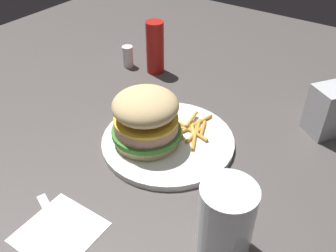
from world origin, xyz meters
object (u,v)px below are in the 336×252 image
at_px(sandwich, 146,118).
at_px(drink_glass, 225,225).
at_px(fork, 59,231).
at_px(napkin_dispenser, 333,109).
at_px(salt_shaker, 128,56).
at_px(ketchup_bottle, 155,47).
at_px(fries_pile, 192,129).
at_px(plate, 168,141).
at_px(napkin, 59,232).

height_order(sandwich, drink_glass, drink_glass).
xyz_separation_m(fork, napkin_dispenser, (-0.25, -0.48, 0.05)).
xyz_separation_m(napkin_dispenser, salt_shaker, (0.51, 0.02, -0.02)).
bearing_deg(ketchup_bottle, salt_shaker, 13.70).
bearing_deg(fries_pile, plate, 64.13).
distance_m(ketchup_bottle, salt_shaker, 0.09).
relative_size(plate, napkin_dispenser, 2.53).
bearing_deg(salt_shaker, sandwich, 136.28).
xyz_separation_m(sandwich, napkin_dispenser, (-0.27, -0.25, -0.01)).
bearing_deg(plate, ketchup_bottle, -48.59).
distance_m(fries_pile, fork, 0.31).
height_order(napkin, drink_glass, drink_glass).
distance_m(plate, salt_shaker, 0.34).
height_order(plate, napkin, plate).
relative_size(drink_glass, napkin_dispenser, 1.20).
bearing_deg(drink_glass, sandwich, -27.84).
height_order(napkin, fork, fork).
distance_m(napkin_dispenser, ketchup_bottle, 0.43).
distance_m(plate, ketchup_bottle, 0.30).
distance_m(napkin, salt_shaker, 0.53).
distance_m(plate, drink_glass, 0.25).
bearing_deg(sandwich, ketchup_bottle, -56.47).
xyz_separation_m(plate, napkin, (0.01, 0.26, -0.01)).
distance_m(sandwich, napkin_dispenser, 0.37).
bearing_deg(napkin_dispenser, plate, 168.02).
bearing_deg(drink_glass, fries_pile, -48.44).
bearing_deg(plate, drink_glass, 143.16).
bearing_deg(napkin_dispenser, sandwich, 168.05).
relative_size(sandwich, ketchup_bottle, 0.99).
bearing_deg(fries_pile, ketchup_bottle, -38.30).
bearing_deg(fries_pile, napkin_dispenser, -141.36).
height_order(napkin, napkin_dispenser, napkin_dispenser).
bearing_deg(fries_pile, salt_shaker, -27.61).
xyz_separation_m(fries_pile, drink_glass, (-0.17, 0.20, 0.04)).
xyz_separation_m(napkin, fork, (-0.00, 0.00, 0.00)).
bearing_deg(fries_pile, napkin, 83.24).
xyz_separation_m(plate, ketchup_bottle, (0.19, -0.22, 0.06)).
height_order(sandwich, napkin_dispenser, sandwich).
bearing_deg(napkin_dispenser, napkin, -172.32).
distance_m(sandwich, fries_pile, 0.10).
bearing_deg(fries_pile, drink_glass, 131.56).
relative_size(napkin, salt_shaker, 2.00).
relative_size(fork, drink_glass, 1.39).
bearing_deg(plate, sandwich, 42.97).
relative_size(napkin, fork, 0.66).
relative_size(fries_pile, salt_shaker, 2.11).
relative_size(napkin, napkin_dispenser, 1.10).
distance_m(plate, sandwich, 0.07).
height_order(fries_pile, salt_shaker, salt_shaker).
bearing_deg(ketchup_bottle, fries_pile, 141.70).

